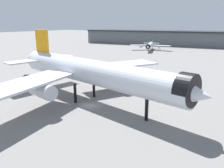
{
  "coord_description": "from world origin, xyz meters",
  "views": [
    {
      "loc": [
        37.67,
        -45.41,
        21.82
      ],
      "look_at": [
        6.34,
        1.4,
        6.67
      ],
      "focal_mm": 37.06,
      "sensor_mm": 36.0,
      "label": 1
    }
  ],
  "objects": [
    {
      "name": "ground",
      "position": [
        0.0,
        0.0,
        0.0
      ],
      "size": [
        900.0,
        900.0,
        0.0
      ],
      "primitive_type": "plane",
      "color": "slate"
    },
    {
      "name": "airliner_near_gate",
      "position": [
        -1.74,
        2.75,
        8.53
      ],
      "size": [
        66.3,
        59.76,
        19.35
      ],
      "rotation": [
        0.0,
        0.0,
        -0.17
      ],
      "color": "silver",
      "rests_on": "ground"
    },
    {
      "name": "airliner_far_taxiway",
      "position": [
        -39.39,
        123.5,
        4.24
      ],
      "size": [
        30.86,
        34.57,
        9.63
      ],
      "rotation": [
        0.0,
        0.0,
        5.06
      ],
      "color": "silver",
      "rests_on": "ground"
    },
    {
      "name": "terminal_building",
      "position": [
        -16.88,
        177.44,
        7.08
      ],
      "size": [
        219.29,
        55.37,
        22.78
      ],
      "rotation": [
        0.0,
        0.0,
        0.12
      ],
      "color": "slate",
      "rests_on": "ground"
    },
    {
      "name": "baggage_tug_wing",
      "position": [
        -38.97,
        8.53,
        0.97
      ],
      "size": [
        2.98,
        3.58,
        1.85
      ],
      "rotation": [
        0.0,
        0.0,
        2.02
      ],
      "color": "black",
      "rests_on": "ground"
    }
  ]
}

